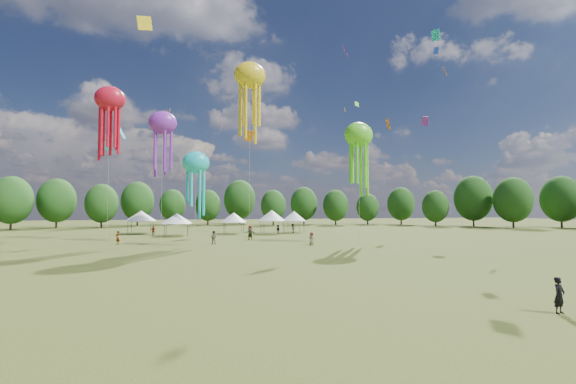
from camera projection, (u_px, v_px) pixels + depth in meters
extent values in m
plane|color=#384416|center=(377.00, 311.00, 16.77)|extent=(300.00, 300.00, 0.00)
imported|color=black|center=(559.00, 295.00, 16.48)|extent=(0.65, 0.50, 1.58)
imported|color=gray|center=(213.00, 238.00, 48.48)|extent=(1.01, 0.90, 1.73)
imported|color=gray|center=(250.00, 231.00, 61.13)|extent=(0.67, 0.96, 1.85)
imported|color=gray|center=(293.00, 228.00, 70.95)|extent=(0.92, 1.04, 1.77)
imported|color=gray|center=(278.00, 229.00, 69.61)|extent=(1.16, 0.97, 1.57)
imported|color=gray|center=(153.00, 231.00, 63.77)|extent=(1.01, 0.46, 1.69)
imported|color=gray|center=(250.00, 233.00, 55.61)|extent=(1.85, 1.30, 1.92)
imported|color=gray|center=(118.00, 238.00, 48.02)|extent=(0.63, 0.75, 1.75)
imported|color=gray|center=(312.00, 239.00, 47.59)|extent=(0.93, 0.91, 1.61)
cylinder|color=#47474C|center=(128.00, 228.00, 67.44)|extent=(0.08, 0.08, 2.23)
cylinder|color=#47474C|center=(131.00, 227.00, 71.20)|extent=(0.08, 0.08, 2.23)
cylinder|color=#47474C|center=(151.00, 228.00, 68.36)|extent=(0.08, 0.08, 2.23)
cylinder|color=#47474C|center=(153.00, 227.00, 72.11)|extent=(0.08, 0.08, 2.23)
cube|color=silver|center=(141.00, 221.00, 69.83)|extent=(4.27, 4.27, 0.10)
cone|color=silver|center=(141.00, 216.00, 69.88)|extent=(5.55, 5.55, 1.91)
cylinder|color=#47474C|center=(165.00, 231.00, 61.63)|extent=(0.08, 0.08, 2.00)
cylinder|color=#47474C|center=(166.00, 229.00, 65.18)|extent=(0.08, 0.08, 2.00)
cylinder|color=#47474C|center=(188.00, 230.00, 62.49)|extent=(0.08, 0.08, 2.00)
cylinder|color=#47474C|center=(188.00, 229.00, 66.05)|extent=(0.08, 0.08, 2.00)
cube|color=silver|center=(177.00, 224.00, 63.88)|extent=(4.06, 4.06, 0.10)
cone|color=silver|center=(177.00, 218.00, 63.92)|extent=(5.28, 5.28, 1.71)
cylinder|color=#47474C|center=(225.00, 229.00, 67.24)|extent=(0.08, 0.08, 2.04)
cylinder|color=#47474C|center=(224.00, 228.00, 70.43)|extent=(0.08, 0.08, 2.04)
cylinder|color=#47474C|center=(244.00, 228.00, 68.02)|extent=(0.08, 0.08, 2.04)
cylinder|color=#47474C|center=(241.00, 228.00, 71.21)|extent=(0.08, 0.08, 2.04)
cube|color=silver|center=(234.00, 222.00, 69.27)|extent=(3.69, 3.69, 0.10)
cone|color=silver|center=(234.00, 217.00, 69.31)|extent=(4.80, 4.80, 1.75)
cylinder|color=#47474C|center=(264.00, 228.00, 67.21)|extent=(0.08, 0.08, 2.30)
cylinder|color=#47474C|center=(261.00, 227.00, 70.61)|extent=(0.08, 0.08, 2.30)
cylinder|color=#47474C|center=(283.00, 228.00, 68.03)|extent=(0.08, 0.08, 2.30)
cylinder|color=#47474C|center=(279.00, 227.00, 71.44)|extent=(0.08, 0.08, 2.30)
cube|color=silver|center=(272.00, 221.00, 69.37)|extent=(3.90, 3.90, 0.10)
cone|color=silver|center=(272.00, 215.00, 69.42)|extent=(5.08, 5.08, 1.97)
cylinder|color=#47474C|center=(288.00, 227.00, 70.62)|extent=(0.08, 0.08, 2.18)
cylinder|color=#47474C|center=(284.00, 227.00, 73.67)|extent=(0.08, 0.08, 2.18)
cylinder|color=#47474C|center=(304.00, 227.00, 71.36)|extent=(0.08, 0.08, 2.18)
cylinder|color=#47474C|center=(300.00, 226.00, 74.42)|extent=(0.08, 0.08, 2.18)
cube|color=silver|center=(294.00, 221.00, 72.57)|extent=(3.55, 3.55, 0.10)
cone|color=silver|center=(294.00, 216.00, 72.61)|extent=(4.61, 4.61, 1.87)
ellipsoid|color=purple|center=(163.00, 123.00, 52.03)|extent=(3.79, 2.66, 3.22)
cylinder|color=beige|center=(162.00, 182.00, 51.66)|extent=(0.03, 0.03, 16.52)
ellipsoid|color=yellow|center=(250.00, 75.00, 60.79)|extent=(5.10, 3.57, 4.34)
cylinder|color=beige|center=(250.00, 156.00, 60.20)|extent=(0.03, 0.03, 26.21)
ellipsoid|color=#66EB26|center=(359.00, 135.00, 50.84)|extent=(4.01, 2.81, 3.41)
cylinder|color=beige|center=(359.00, 189.00, 50.52)|extent=(0.03, 0.03, 14.62)
ellipsoid|color=red|center=(110.00, 99.00, 55.74)|extent=(4.32, 3.03, 3.67)
cylinder|color=beige|center=(108.00, 169.00, 55.27)|extent=(0.03, 0.03, 20.95)
ellipsoid|color=#1AD1E1|center=(196.00, 163.00, 46.83)|extent=(3.33, 2.33, 2.83)
cylinder|color=beige|center=(195.00, 204.00, 46.60)|extent=(0.03, 0.03, 10.36)
cube|color=orange|center=(249.00, 136.00, 78.50)|extent=(2.21, 0.92, 2.46)
cube|color=yellow|center=(345.00, 110.00, 79.97)|extent=(0.37, 0.67, 0.86)
cube|color=blue|center=(205.00, 160.00, 63.20)|extent=(0.49, 1.14, 1.42)
cube|color=#1AD1E1|center=(436.00, 35.00, 45.43)|extent=(0.90, 1.01, 1.25)
cube|color=orange|center=(445.00, 71.00, 59.26)|extent=(1.14, 1.36, 1.40)
cube|color=yellow|center=(145.00, 23.00, 43.14)|extent=(1.84, 0.83, 2.10)
cube|color=#1AD1E1|center=(122.00, 133.00, 71.05)|extent=(1.21, 1.92, 2.27)
cube|color=purple|center=(346.00, 52.00, 66.78)|extent=(1.67, 2.10, 2.09)
cube|color=orange|center=(388.00, 124.00, 70.23)|extent=(0.93, 1.68, 2.18)
cube|color=#66EB26|center=(357.00, 104.00, 82.07)|extent=(1.23, 0.86, 1.47)
cube|color=blue|center=(436.00, 51.00, 51.61)|extent=(0.75, 0.40, 0.89)
cube|color=#1AD1E1|center=(107.00, 146.00, 72.68)|extent=(1.52, 0.61, 1.87)
cube|color=#E34271|center=(221.00, 127.00, 59.27)|extent=(0.46, 1.02, 1.19)
cube|color=purple|center=(425.00, 121.00, 57.49)|extent=(0.90, 1.15, 1.43)
cube|color=yellow|center=(169.00, 114.00, 66.34)|extent=(0.55, 1.67, 2.14)
cylinder|color=#38281C|center=(11.00, 222.00, 81.58)|extent=(0.44, 0.44, 3.36)
ellipsoid|color=#214B19|center=(11.00, 200.00, 81.80)|extent=(8.40, 8.40, 10.51)
cylinder|color=#38281C|center=(56.00, 221.00, 90.21)|extent=(0.44, 0.44, 3.41)
ellipsoid|color=#214B19|center=(57.00, 200.00, 90.43)|extent=(8.53, 8.53, 10.66)
cylinder|color=#38281C|center=(101.00, 221.00, 92.13)|extent=(0.44, 0.44, 3.07)
ellipsoid|color=#214B19|center=(102.00, 203.00, 92.33)|extent=(7.66, 7.66, 9.58)
cylinder|color=#38281C|center=(137.00, 219.00, 101.88)|extent=(0.44, 0.44, 3.43)
ellipsoid|color=#214B19|center=(138.00, 201.00, 102.10)|extent=(8.58, 8.58, 10.73)
cylinder|color=#38281C|center=(172.00, 219.00, 109.40)|extent=(0.44, 0.44, 2.95)
ellipsoid|color=#214B19|center=(172.00, 205.00, 109.59)|extent=(7.37, 7.37, 9.21)
cylinder|color=#38281C|center=(208.00, 220.00, 107.99)|extent=(0.44, 0.44, 2.89)
ellipsoid|color=#214B19|center=(208.00, 205.00, 108.18)|extent=(7.23, 7.23, 9.04)
cylinder|color=#38281C|center=(240.00, 218.00, 114.58)|extent=(0.44, 0.44, 3.84)
ellipsoid|color=#214B19|center=(240.00, 199.00, 114.83)|extent=(9.60, 9.60, 11.99)
cylinder|color=#38281C|center=(273.00, 220.00, 105.80)|extent=(0.44, 0.44, 2.84)
ellipsoid|color=#214B19|center=(273.00, 206.00, 105.98)|extent=(7.11, 7.11, 8.89)
cylinder|color=#38281C|center=(304.00, 219.00, 110.63)|extent=(0.44, 0.44, 3.16)
ellipsoid|color=#214B19|center=(304.00, 204.00, 110.83)|extent=(7.91, 7.91, 9.88)
cylinder|color=#38281C|center=(336.00, 220.00, 106.88)|extent=(0.44, 0.44, 2.88)
ellipsoid|color=#214B19|center=(336.00, 205.00, 107.06)|extent=(7.21, 7.21, 9.01)
cylinder|color=#38281C|center=(368.00, 220.00, 111.33)|extent=(0.44, 0.44, 2.63)
ellipsoid|color=#214B19|center=(368.00, 207.00, 111.50)|extent=(6.57, 6.57, 8.22)
cylinder|color=#38281C|center=(401.00, 219.00, 110.06)|extent=(0.44, 0.44, 3.13)
ellipsoid|color=#214B19|center=(401.00, 204.00, 110.26)|extent=(7.81, 7.81, 9.77)
cylinder|color=#38281C|center=(436.00, 221.00, 99.22)|extent=(0.44, 0.44, 2.72)
ellipsoid|color=#214B19|center=(435.00, 206.00, 99.39)|extent=(6.80, 6.80, 8.50)
cylinder|color=#38281C|center=(473.00, 219.00, 98.64)|extent=(0.44, 0.44, 3.81)
ellipsoid|color=#214B19|center=(473.00, 198.00, 98.89)|extent=(9.52, 9.52, 11.90)
cylinder|color=#38281C|center=(513.00, 221.00, 90.63)|extent=(0.44, 0.44, 3.51)
ellipsoid|color=#214B19|center=(513.00, 200.00, 90.86)|extent=(8.78, 8.78, 10.97)
cylinder|color=#38281C|center=(562.00, 220.00, 92.18)|extent=(0.44, 0.44, 3.64)
ellipsoid|color=#214B19|center=(561.00, 199.00, 92.41)|extent=(9.10, 9.10, 11.37)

